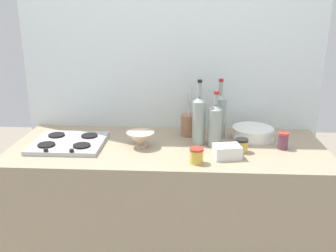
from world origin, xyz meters
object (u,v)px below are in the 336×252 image
(condiment_jar_rear, at_px, (283,141))
(mixing_bowl, at_px, (140,139))
(plate_stack, at_px, (253,133))
(wine_bottle_mid_left, at_px, (220,115))
(wine_bottle_leftmost, at_px, (215,125))
(condiment_jar_spare, at_px, (196,155))
(butter_dish, at_px, (227,152))
(wine_bottle_mid_right, at_px, (199,120))
(stovetop_hob, at_px, (69,143))
(condiment_jar_front, at_px, (242,145))
(utensil_crock, at_px, (189,124))

(condiment_jar_rear, bearing_deg, mixing_bowl, -179.14)
(plate_stack, bearing_deg, wine_bottle_mid_left, 173.05)
(wine_bottle_leftmost, bearing_deg, condiment_jar_spare, -112.48)
(wine_bottle_leftmost, distance_m, butter_dish, 0.21)
(wine_bottle_mid_right, relative_size, mixing_bowl, 2.39)
(plate_stack, bearing_deg, butter_dish, -120.93)
(wine_bottle_leftmost, bearing_deg, stovetop_hob, -177.40)
(condiment_jar_front, bearing_deg, wine_bottle_leftmost, 147.45)
(stovetop_hob, height_order, wine_bottle_mid_left, wine_bottle_mid_left)
(butter_dish, relative_size, utensil_crock, 0.46)
(stovetop_hob, distance_m, condiment_jar_front, 0.99)
(plate_stack, height_order, wine_bottle_mid_right, wine_bottle_mid_right)
(wine_bottle_leftmost, xyz_separation_m, condiment_jar_rear, (0.38, -0.03, -0.08))
(utensil_crock, bearing_deg, wine_bottle_leftmost, -48.11)
(stovetop_hob, bearing_deg, condiment_jar_rear, 0.32)
(wine_bottle_mid_right, height_order, condiment_jar_front, wine_bottle_mid_right)
(wine_bottle_mid_left, height_order, wine_bottle_mid_right, wine_bottle_mid_right)
(mixing_bowl, relative_size, condiment_jar_spare, 1.95)
(butter_dish, bearing_deg, wine_bottle_leftmost, 106.87)
(wine_bottle_leftmost, bearing_deg, wine_bottle_mid_left, 76.49)
(mixing_bowl, bearing_deg, stovetop_hob, 179.30)
(stovetop_hob, relative_size, wine_bottle_leftmost, 1.25)
(wine_bottle_leftmost, bearing_deg, condiment_jar_front, -32.55)
(wine_bottle_leftmost, distance_m, mixing_bowl, 0.43)
(utensil_crock, distance_m, condiment_jar_front, 0.39)
(condiment_jar_rear, bearing_deg, wine_bottle_mid_right, 173.85)
(butter_dish, distance_m, condiment_jar_front, 0.13)
(wine_bottle_leftmost, distance_m, condiment_jar_front, 0.19)
(wine_bottle_leftmost, height_order, condiment_jar_rear, wine_bottle_leftmost)
(stovetop_hob, height_order, wine_bottle_mid_right, wine_bottle_mid_right)
(plate_stack, xyz_separation_m, condiment_jar_rear, (0.14, -0.16, 0.01))
(wine_bottle_leftmost, relative_size, condiment_jar_spare, 3.93)
(utensil_crock, xyz_separation_m, condiment_jar_rear, (0.53, -0.20, -0.02))
(plate_stack, relative_size, condiment_jar_rear, 2.63)
(stovetop_hob, xyz_separation_m, condiment_jar_spare, (0.73, -0.22, 0.03))
(stovetop_hob, distance_m, plate_stack, 1.09)
(mixing_bowl, height_order, condiment_jar_front, mixing_bowl)
(stovetop_hob, relative_size, condiment_jar_spare, 4.92)
(stovetop_hob, relative_size, condiment_jar_rear, 4.19)
(wine_bottle_mid_right, distance_m, condiment_jar_front, 0.28)
(condiment_jar_spare, bearing_deg, condiment_jar_rear, 25.10)
(utensil_crock, height_order, condiment_jar_rear, utensil_crock)
(plate_stack, distance_m, wine_bottle_leftmost, 0.29)
(plate_stack, height_order, mixing_bowl, mixing_bowl)
(wine_bottle_mid_left, xyz_separation_m, wine_bottle_mid_right, (-0.13, -0.13, 0.01))
(wine_bottle_mid_right, bearing_deg, condiment_jar_rear, -6.15)
(condiment_jar_spare, bearing_deg, plate_stack, 48.19)
(wine_bottle_mid_left, bearing_deg, condiment_jar_spare, -109.28)
(wine_bottle_mid_left, bearing_deg, plate_stack, -6.95)
(utensil_crock, bearing_deg, condiment_jar_rear, -20.57)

